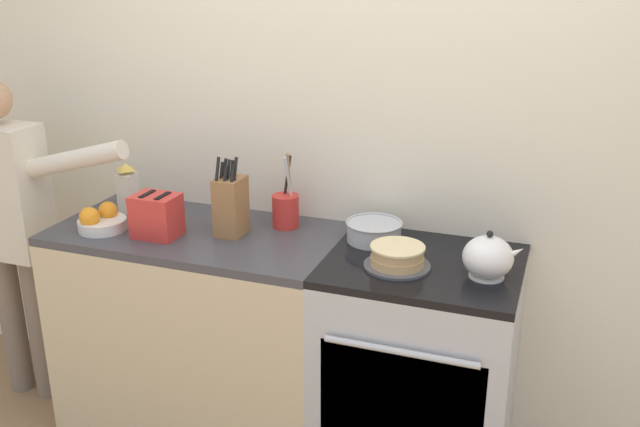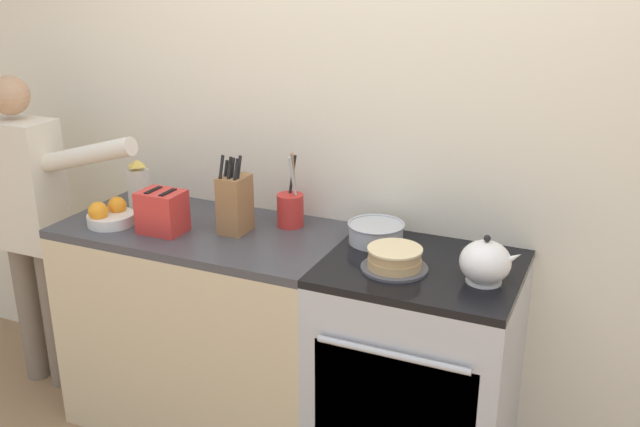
{
  "view_description": "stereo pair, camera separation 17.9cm",
  "coord_description": "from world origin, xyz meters",
  "px_view_note": "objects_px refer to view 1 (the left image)",
  "views": [
    {
      "loc": [
        0.75,
        -2.07,
        1.98
      ],
      "look_at": [
        -0.1,
        0.27,
        1.08
      ],
      "focal_mm": 40.0,
      "sensor_mm": 36.0,
      "label": 1
    },
    {
      "loc": [
        0.92,
        -2.01,
        1.98
      ],
      "look_at": [
        -0.1,
        0.27,
        1.08
      ],
      "focal_mm": 40.0,
      "sensor_mm": 36.0,
      "label": 2
    }
  ],
  "objects_px": {
    "layer_cake": "(397,257)",
    "person_baker": "(11,218)",
    "utensil_crock": "(286,209)",
    "milk_carton": "(128,189)",
    "tea_kettle": "(488,257)",
    "mixing_bowl": "(374,231)",
    "stove_range": "(418,372)",
    "toaster": "(157,216)",
    "knife_block": "(231,205)",
    "fruit_bowl": "(101,221)"
  },
  "relations": [
    {
      "from": "stove_range",
      "to": "mixing_bowl",
      "type": "relative_size",
      "value": 4.16
    },
    {
      "from": "knife_block",
      "to": "utensil_crock",
      "type": "distance_m",
      "value": 0.24
    },
    {
      "from": "mixing_bowl",
      "to": "milk_carton",
      "type": "xyz_separation_m",
      "value": [
        -1.1,
        -0.04,
        0.06
      ]
    },
    {
      "from": "mixing_bowl",
      "to": "person_baker",
      "type": "distance_m",
      "value": 1.62
    },
    {
      "from": "fruit_bowl",
      "to": "toaster",
      "type": "bearing_deg",
      "value": 4.19
    },
    {
      "from": "layer_cake",
      "to": "mixing_bowl",
      "type": "xyz_separation_m",
      "value": [
        -0.15,
        0.21,
        0.0
      ]
    },
    {
      "from": "knife_block",
      "to": "person_baker",
      "type": "height_order",
      "value": "person_baker"
    },
    {
      "from": "stove_range",
      "to": "person_baker",
      "type": "xyz_separation_m",
      "value": [
        -1.84,
        -0.06,
        0.43
      ]
    },
    {
      "from": "person_baker",
      "to": "layer_cake",
      "type": "bearing_deg",
      "value": -4.73
    },
    {
      "from": "fruit_bowl",
      "to": "person_baker",
      "type": "bearing_deg",
      "value": 173.0
    },
    {
      "from": "knife_block",
      "to": "person_baker",
      "type": "bearing_deg",
      "value": -175.9
    },
    {
      "from": "layer_cake",
      "to": "mixing_bowl",
      "type": "height_order",
      "value": "layer_cake"
    },
    {
      "from": "stove_range",
      "to": "mixing_bowl",
      "type": "height_order",
      "value": "mixing_bowl"
    },
    {
      "from": "stove_range",
      "to": "tea_kettle",
      "type": "distance_m",
      "value": 0.59
    },
    {
      "from": "stove_range",
      "to": "toaster",
      "type": "distance_m",
      "value": 1.19
    },
    {
      "from": "fruit_bowl",
      "to": "milk_carton",
      "type": "relative_size",
      "value": 0.89
    },
    {
      "from": "tea_kettle",
      "to": "utensil_crock",
      "type": "relative_size",
      "value": 0.67
    },
    {
      "from": "tea_kettle",
      "to": "utensil_crock",
      "type": "bearing_deg",
      "value": 165.6
    },
    {
      "from": "stove_range",
      "to": "milk_carton",
      "type": "bearing_deg",
      "value": 175.71
    },
    {
      "from": "layer_cake",
      "to": "milk_carton",
      "type": "bearing_deg",
      "value": 171.98
    },
    {
      "from": "layer_cake",
      "to": "milk_carton",
      "type": "xyz_separation_m",
      "value": [
        -1.25,
        0.18,
        0.07
      ]
    },
    {
      "from": "fruit_bowl",
      "to": "milk_carton",
      "type": "distance_m",
      "value": 0.23
    },
    {
      "from": "fruit_bowl",
      "to": "person_baker",
      "type": "height_order",
      "value": "person_baker"
    },
    {
      "from": "tea_kettle",
      "to": "fruit_bowl",
      "type": "bearing_deg",
      "value": -177.26
    },
    {
      "from": "fruit_bowl",
      "to": "person_baker",
      "type": "xyz_separation_m",
      "value": [
        -0.53,
        0.07,
        -0.08
      ]
    },
    {
      "from": "tea_kettle",
      "to": "toaster",
      "type": "xyz_separation_m",
      "value": [
        -1.29,
        -0.06,
        0.01
      ]
    },
    {
      "from": "fruit_bowl",
      "to": "toaster",
      "type": "height_order",
      "value": "toaster"
    },
    {
      "from": "person_baker",
      "to": "stove_range",
      "type": "bearing_deg",
      "value": -2.34
    },
    {
      "from": "layer_cake",
      "to": "person_baker",
      "type": "relative_size",
      "value": 0.16
    },
    {
      "from": "mixing_bowl",
      "to": "utensil_crock",
      "type": "height_order",
      "value": "utensil_crock"
    },
    {
      "from": "mixing_bowl",
      "to": "fruit_bowl",
      "type": "height_order",
      "value": "fruit_bowl"
    },
    {
      "from": "layer_cake",
      "to": "stove_range",
      "type": "bearing_deg",
      "value": 43.23
    },
    {
      "from": "tea_kettle",
      "to": "mixing_bowl",
      "type": "bearing_deg",
      "value": 157.77
    },
    {
      "from": "person_baker",
      "to": "milk_carton",
      "type": "bearing_deg",
      "value": 13.1
    },
    {
      "from": "fruit_bowl",
      "to": "milk_carton",
      "type": "bearing_deg",
      "value": 94.41
    },
    {
      "from": "utensil_crock",
      "to": "milk_carton",
      "type": "height_order",
      "value": "utensil_crock"
    },
    {
      "from": "knife_block",
      "to": "toaster",
      "type": "distance_m",
      "value": 0.3
    },
    {
      "from": "fruit_bowl",
      "to": "person_baker",
      "type": "relative_size",
      "value": 0.13
    },
    {
      "from": "person_baker",
      "to": "toaster",
      "type": "bearing_deg",
      "value": -7.61
    },
    {
      "from": "layer_cake",
      "to": "utensil_crock",
      "type": "xyz_separation_m",
      "value": [
        -0.53,
        0.24,
        0.04
      ]
    },
    {
      "from": "stove_range",
      "to": "layer_cake",
      "type": "bearing_deg",
      "value": -136.77
    },
    {
      "from": "stove_range",
      "to": "utensil_crock",
      "type": "bearing_deg",
      "value": 164.82
    },
    {
      "from": "tea_kettle",
      "to": "milk_carton",
      "type": "relative_size",
      "value": 0.98
    },
    {
      "from": "mixing_bowl",
      "to": "milk_carton",
      "type": "distance_m",
      "value": 1.1
    },
    {
      "from": "toaster",
      "to": "milk_carton",
      "type": "height_order",
      "value": "milk_carton"
    },
    {
      "from": "stove_range",
      "to": "person_baker",
      "type": "height_order",
      "value": "person_baker"
    },
    {
      "from": "layer_cake",
      "to": "knife_block",
      "type": "xyz_separation_m",
      "value": [
        -0.71,
        0.09,
        0.08
      ]
    },
    {
      "from": "tea_kettle",
      "to": "fruit_bowl",
      "type": "relative_size",
      "value": 1.1
    },
    {
      "from": "fruit_bowl",
      "to": "utensil_crock",
      "type": "bearing_deg",
      "value": 22.77
    },
    {
      "from": "layer_cake",
      "to": "mixing_bowl",
      "type": "bearing_deg",
      "value": 124.59
    }
  ]
}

